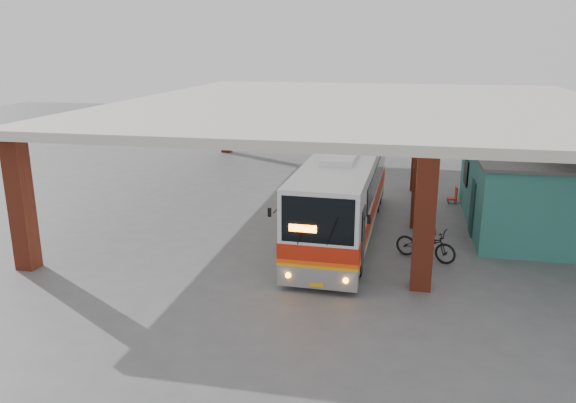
{
  "coord_description": "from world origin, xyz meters",
  "views": [
    {
      "loc": [
        2.3,
        -19.0,
        7.05
      ],
      "look_at": [
        -1.68,
        0.0,
        1.6
      ],
      "focal_mm": 35.0,
      "sensor_mm": 36.0,
      "label": 1
    }
  ],
  "objects_px": {
    "motorcycle": "(426,244)",
    "pedestrian": "(427,234)",
    "red_chair": "(454,196)",
    "coach_bus": "(344,193)"
  },
  "relations": [
    {
      "from": "red_chair",
      "to": "coach_bus",
      "type": "bearing_deg",
      "value": -136.55
    },
    {
      "from": "coach_bus",
      "to": "motorcycle",
      "type": "relative_size",
      "value": 5.41
    },
    {
      "from": "coach_bus",
      "to": "pedestrian",
      "type": "xyz_separation_m",
      "value": [
        3.08,
        -1.98,
        -0.76
      ]
    },
    {
      "from": "motorcycle",
      "to": "pedestrian",
      "type": "distance_m",
      "value": 0.34
    },
    {
      "from": "red_chair",
      "to": "pedestrian",
      "type": "bearing_deg",
      "value": -107.56
    },
    {
      "from": "coach_bus",
      "to": "red_chair",
      "type": "xyz_separation_m",
      "value": [
        4.52,
        5.37,
        -1.29
      ]
    },
    {
      "from": "coach_bus",
      "to": "pedestrian",
      "type": "bearing_deg",
      "value": -31.5
    },
    {
      "from": "pedestrian",
      "to": "red_chair",
      "type": "height_order",
      "value": "pedestrian"
    },
    {
      "from": "pedestrian",
      "to": "motorcycle",
      "type": "bearing_deg",
      "value": 54.95
    },
    {
      "from": "motorcycle",
      "to": "red_chair",
      "type": "bearing_deg",
      "value": 11.6
    }
  ]
}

